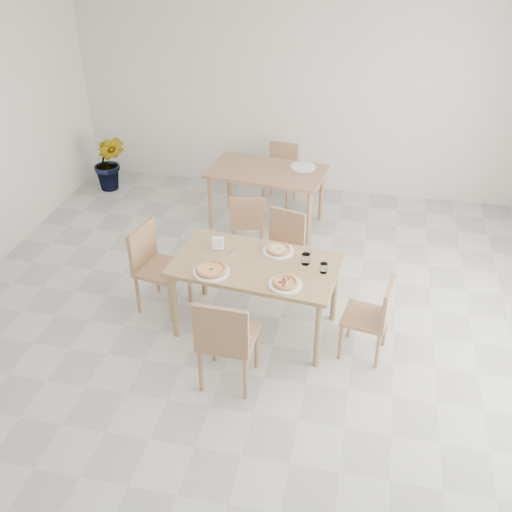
% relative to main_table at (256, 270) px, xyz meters
% --- Properties ---
extents(main_table, '(1.61, 1.03, 0.75)m').
position_rel_main_table_xyz_m(main_table, '(0.00, 0.00, 0.00)').
color(main_table, tan).
rests_on(main_table, ground).
extents(chair_south, '(0.47, 0.47, 0.93)m').
position_rel_main_table_xyz_m(chair_south, '(-0.08, -0.84, -0.13)').
color(chair_south, '#A77D53').
rests_on(chair_south, ground).
extents(chair_north, '(0.51, 0.51, 0.84)m').
position_rel_main_table_xyz_m(chair_north, '(0.11, 0.83, -0.18)').
color(chair_north, '#A77D53').
rests_on(chair_north, ground).
extents(chair_west, '(0.52, 0.52, 0.90)m').
position_rel_main_table_xyz_m(chair_west, '(-1.07, 0.16, -0.14)').
color(chair_west, '#A77D53').
rests_on(chair_west, ground).
extents(chair_east, '(0.46, 0.46, 0.80)m').
position_rel_main_table_xyz_m(chair_east, '(1.12, -0.17, -0.21)').
color(chair_east, '#A77D53').
rests_on(chair_east, ground).
extents(plate_margherita, '(0.34, 0.34, 0.02)m').
position_rel_main_table_xyz_m(plate_margherita, '(-0.36, -0.23, 0.09)').
color(plate_margherita, white).
rests_on(plate_margherita, main_table).
extents(plate_mushroom, '(0.30, 0.30, 0.02)m').
position_rel_main_table_xyz_m(plate_mushroom, '(0.17, 0.24, 0.09)').
color(plate_mushroom, white).
rests_on(plate_mushroom, main_table).
extents(plate_pepperoni, '(0.30, 0.30, 0.02)m').
position_rel_main_table_xyz_m(plate_pepperoni, '(0.32, -0.30, 0.09)').
color(plate_pepperoni, white).
rests_on(plate_pepperoni, main_table).
extents(pizza_margherita, '(0.38, 0.38, 0.03)m').
position_rel_main_table_xyz_m(pizza_margherita, '(-0.36, -0.23, 0.11)').
color(pizza_margherita, '#E1A96A').
rests_on(pizza_margherita, plate_margherita).
extents(pizza_mushroom, '(0.24, 0.24, 0.03)m').
position_rel_main_table_xyz_m(pizza_mushroom, '(0.17, 0.24, 0.11)').
color(pizza_mushroom, '#E1A96A').
rests_on(pizza_mushroom, plate_mushroom).
extents(pizza_pepperoni, '(0.25, 0.25, 0.03)m').
position_rel_main_table_xyz_m(pizza_pepperoni, '(0.32, -0.30, 0.11)').
color(pizza_pepperoni, '#E1A96A').
rests_on(pizza_pepperoni, plate_pepperoni).
extents(tumbler_a, '(0.07, 0.07, 0.09)m').
position_rel_main_table_xyz_m(tumbler_a, '(0.63, -0.02, 0.13)').
color(tumbler_a, white).
rests_on(tumbler_a, main_table).
extents(tumbler_b, '(0.08, 0.08, 0.10)m').
position_rel_main_table_xyz_m(tumbler_b, '(0.45, 0.09, 0.13)').
color(tumbler_b, white).
rests_on(tumbler_b, main_table).
extents(napkin_holder, '(0.12, 0.07, 0.13)m').
position_rel_main_table_xyz_m(napkin_holder, '(-0.41, 0.16, 0.14)').
color(napkin_holder, silver).
rests_on(napkin_holder, main_table).
extents(fork_a, '(0.09, 0.19, 0.01)m').
position_rel_main_table_xyz_m(fork_a, '(-0.27, 0.16, 0.08)').
color(fork_a, silver).
rests_on(fork_a, main_table).
extents(fork_b, '(0.05, 0.17, 0.01)m').
position_rel_main_table_xyz_m(fork_b, '(0.47, 0.23, 0.08)').
color(fork_b, silver).
rests_on(fork_b, main_table).
extents(second_table, '(1.48, 0.96, 0.75)m').
position_rel_main_table_xyz_m(second_table, '(-0.30, 2.09, -0.01)').
color(second_table, '#A77D53').
rests_on(second_table, ground).
extents(chair_back_s, '(0.45, 0.45, 0.79)m').
position_rel_main_table_xyz_m(chair_back_s, '(-0.38, 1.34, -0.21)').
color(chair_back_s, '#A77D53').
rests_on(chair_back_s, ground).
extents(chair_back_n, '(0.44, 0.44, 0.79)m').
position_rel_main_table_xyz_m(chair_back_n, '(-0.25, 2.81, -0.21)').
color(chair_back_n, '#A77D53').
rests_on(chair_back_n, ground).
extents(plate_empty, '(0.31, 0.31, 0.02)m').
position_rel_main_table_xyz_m(plate_empty, '(0.12, 2.25, 0.09)').
color(plate_empty, white).
rests_on(plate_empty, second_table).
extents(potted_plant, '(0.49, 0.42, 0.82)m').
position_rel_main_table_xyz_m(potted_plant, '(-2.65, 2.64, -0.26)').
color(potted_plant, '#246C20').
rests_on(potted_plant, ground).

